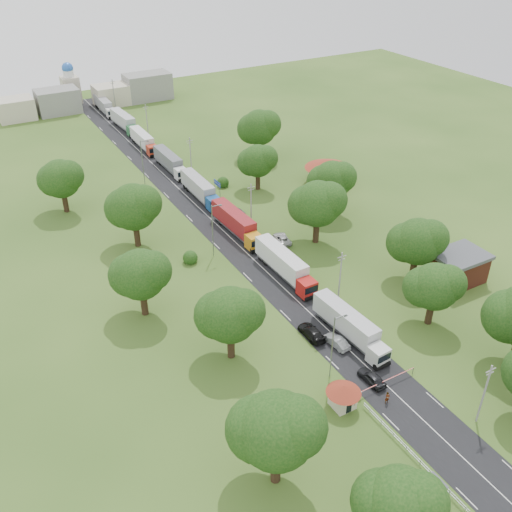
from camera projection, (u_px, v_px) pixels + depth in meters
ground at (285, 289)px, 92.66m from camera, size 260.00×260.00×0.00m
road at (228, 236)px, 107.40m from camera, size 8.00×200.00×0.04m
boom_barrier at (379, 384)px, 73.19m from camera, size 9.22×0.35×1.18m
guard_booth at (343, 393)px, 70.06m from camera, size 4.40×4.40×3.45m
kiosk at (431, 491)px, 59.59m from camera, size 2.30×2.30×2.41m
guard_rail at (411, 456)px, 64.76m from camera, size 0.10×17.00×1.70m
info_sign at (217, 186)px, 119.05m from camera, size 0.12×3.10×4.10m
pole_0 at (484, 393)px, 66.68m from camera, size 1.60×0.24×9.00m
pole_1 at (340, 277)px, 87.32m from camera, size 1.60×0.24×9.00m
pole_2 at (251, 205)px, 107.96m from camera, size 1.60×0.24×9.00m
pole_3 at (191, 156)px, 128.61m from camera, size 1.60×0.24×9.00m
pole_4 at (147, 121)px, 149.25m from camera, size 1.60×0.24×9.00m
pole_5 at (114, 94)px, 169.89m from camera, size 1.60×0.24×9.00m
lamp_0 at (333, 344)px, 72.73m from camera, size 2.03×0.22×10.00m
lamp_1 at (213, 228)px, 98.54m from camera, size 2.03×0.22×10.00m
lamp_2 at (143, 160)px, 124.34m from camera, size 2.03×0.22×10.00m
tree_2 at (434, 286)px, 81.86m from camera, size 8.00×8.00×10.10m
tree_3 at (417, 241)px, 91.43m from camera, size 8.80×8.80×11.07m
tree_4 at (317, 203)px, 101.44m from camera, size 9.60×9.60×12.05m
tree_5 at (332, 180)px, 111.43m from camera, size 8.80×8.80×11.07m
tree_6 at (258, 161)px, 121.35m from camera, size 8.00×8.00×10.10m
tree_7 at (259, 127)px, 135.54m from camera, size 9.60×9.60×12.05m
tree_8 at (399, 503)px, 52.43m from camera, size 8.00×8.00×10.10m
tree_9 at (276, 429)px, 58.12m from camera, size 9.60×9.60×12.05m
tree_10 at (229, 314)px, 75.28m from camera, size 8.80×8.80×11.07m
tree_11 at (140, 274)px, 83.41m from camera, size 8.80×8.80×11.07m
tree_12 at (133, 207)px, 100.34m from camera, size 9.60×9.60×12.05m
tree_13 at (60, 178)px, 112.06m from camera, size 8.80×8.80×11.07m
house_brick at (458, 267)px, 93.31m from camera, size 8.60×6.60×5.20m
house_cream at (328, 168)px, 125.42m from camera, size 10.08×10.08×5.80m
distant_town at (94, 96)px, 172.19m from camera, size 52.00×8.00×8.00m
church at (70, 85)px, 175.12m from camera, size 5.00×5.00×12.30m
truck_0 at (350, 326)px, 81.25m from camera, size 3.22×14.83×4.10m
truck_1 at (285, 264)px, 94.66m from camera, size 2.89×15.60×4.32m
truck_2 at (236, 223)px, 106.85m from camera, size 3.09×15.64×4.33m
truck_3 at (200, 189)px, 119.69m from camera, size 2.70×15.13×4.19m
truck_4 at (170, 162)px, 132.24m from camera, size 2.63×14.60×4.05m
truck_5 at (143, 140)px, 144.20m from camera, size 2.48×14.22×3.94m
truck_6 at (124, 121)px, 156.16m from camera, size 3.30×15.28×4.22m
truck_7 at (104, 105)px, 168.80m from camera, size 2.69×14.36×3.98m
car_lane_front at (372, 378)px, 74.39m from camera, size 1.88×4.43×1.49m
car_lane_mid at (337, 342)px, 80.51m from camera, size 1.90×4.45×1.43m
car_lane_rear at (312, 332)px, 82.17m from camera, size 2.26×5.29×1.52m
car_verge_near at (282, 239)px, 105.05m from camera, size 3.26×5.38×1.39m
car_verge_far at (237, 211)px, 114.42m from camera, size 2.36×4.24×1.36m
pedestrian_near at (387, 398)px, 71.20m from camera, size 0.63×0.42×1.73m
pedestrian_booth at (352, 404)px, 70.30m from camera, size 0.85×0.99×1.76m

